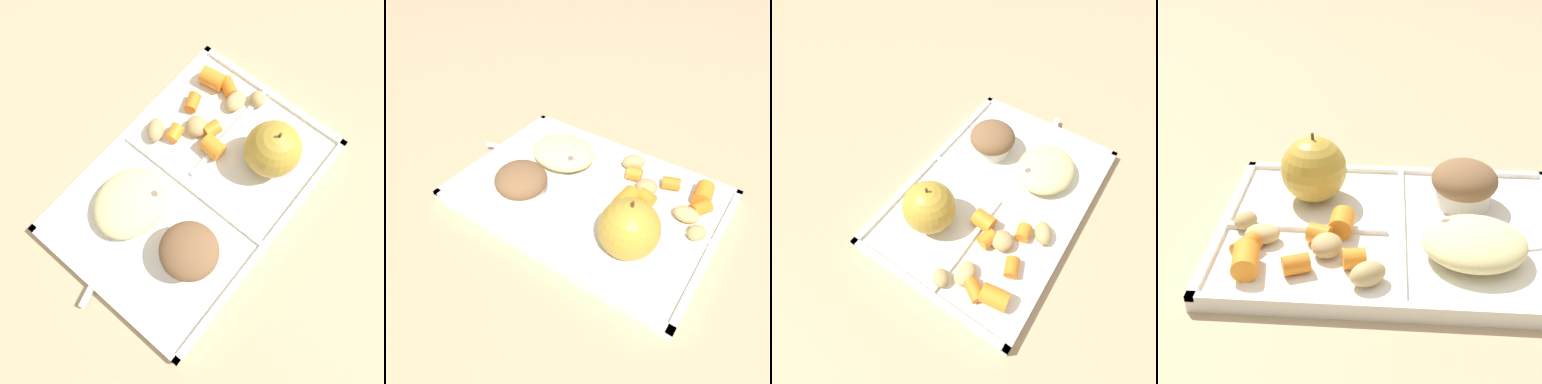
# 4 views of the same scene
# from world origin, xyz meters

# --- Properties ---
(ground) EXTENTS (6.00, 6.00, 0.00)m
(ground) POSITION_xyz_m (0.00, 0.00, 0.00)
(ground) COLOR tan
(lunch_tray) EXTENTS (0.40, 0.27, 0.02)m
(lunch_tray) POSITION_xyz_m (-0.00, -0.00, 0.01)
(lunch_tray) COLOR white
(lunch_tray) RESTS_ON ground
(green_apple) EXTENTS (0.08, 0.08, 0.09)m
(green_apple) POSITION_xyz_m (-0.10, 0.06, 0.05)
(green_apple) COLOR #B79333
(green_apple) RESTS_ON lunch_tray
(bran_muffin) EXTENTS (0.08, 0.08, 0.05)m
(bran_muffin) POSITION_xyz_m (0.08, 0.06, 0.04)
(bran_muffin) COLOR silver
(bran_muffin) RESTS_ON lunch_tray
(carrot_slice_diagonal) EXTENTS (0.03, 0.03, 0.02)m
(carrot_slice_diagonal) POSITION_xyz_m (-0.08, -0.03, 0.02)
(carrot_slice_diagonal) COLOR orange
(carrot_slice_diagonal) RESTS_ON lunch_tray
(carrot_slice_back) EXTENTS (0.03, 0.04, 0.02)m
(carrot_slice_back) POSITION_xyz_m (-0.16, -0.06, 0.02)
(carrot_slice_back) COLOR orange
(carrot_slice_back) RESTS_ON lunch_tray
(carrot_slice_tilted) EXTENTS (0.03, 0.03, 0.02)m
(carrot_slice_tilted) POSITION_xyz_m (-0.04, -0.07, 0.02)
(carrot_slice_tilted) COLOR orange
(carrot_slice_tilted) RESTS_ON lunch_tray
(carrot_slice_small) EXTENTS (0.03, 0.04, 0.03)m
(carrot_slice_small) POSITION_xyz_m (-0.15, -0.09, 0.03)
(carrot_slice_small) COLOR orange
(carrot_slice_small) RESTS_ON lunch_tray
(carrot_slice_large) EXTENTS (0.03, 0.03, 0.02)m
(carrot_slice_large) POSITION_xyz_m (-0.10, -0.09, 0.02)
(carrot_slice_large) COLOR orange
(carrot_slice_large) RESTS_ON lunch_tray
(carrot_slice_near_corner) EXTENTS (0.03, 0.03, 0.03)m
(carrot_slice_near_corner) POSITION_xyz_m (-0.06, -0.01, 0.03)
(carrot_slice_near_corner) COLOR orange
(carrot_slice_near_corner) RESTS_ON lunch_tray
(potato_chunk_large) EXTENTS (0.04, 0.04, 0.02)m
(potato_chunk_large) POSITION_xyz_m (-0.07, -0.05, 0.02)
(potato_chunk_large) COLOR tan
(potato_chunk_large) RESTS_ON lunch_tray
(potato_chunk_wedge) EXTENTS (0.05, 0.04, 0.02)m
(potato_chunk_wedge) POSITION_xyz_m (-0.03, -0.10, 0.03)
(potato_chunk_wedge) COLOR tan
(potato_chunk_wedge) RESTS_ON lunch_tray
(potato_chunk_browned) EXTENTS (0.04, 0.03, 0.02)m
(potato_chunk_browned) POSITION_xyz_m (-0.14, -0.04, 0.02)
(potato_chunk_browned) COLOR tan
(potato_chunk_browned) RESTS_ON lunch_tray
(potato_chunk_golden) EXTENTS (0.04, 0.04, 0.02)m
(potato_chunk_golden) POSITION_xyz_m (-0.17, -0.01, 0.02)
(potato_chunk_golden) COLOR tan
(potato_chunk_golden) RESTS_ON lunch_tray
(egg_noodle_pile) EXTENTS (0.11, 0.09, 0.04)m
(egg_noodle_pile) POSITION_xyz_m (0.08, -0.05, 0.03)
(egg_noodle_pile) COLOR beige
(egg_noodle_pile) RESTS_ON lunch_tray
(meatball_side) EXTENTS (0.03, 0.03, 0.03)m
(meatball_side) POSITION_xyz_m (0.06, -0.03, 0.03)
(meatball_side) COLOR #755B4C
(meatball_side) RESTS_ON lunch_tray
(meatball_front) EXTENTS (0.03, 0.03, 0.03)m
(meatball_front) POSITION_xyz_m (0.08, -0.05, 0.03)
(meatball_front) COLOR brown
(meatball_front) RESTS_ON lunch_tray
(meatball_center) EXTENTS (0.03, 0.03, 0.03)m
(meatball_center) POSITION_xyz_m (0.08, -0.05, 0.03)
(meatball_center) COLOR brown
(meatball_center) RESTS_ON lunch_tray
(plastic_fork) EXTENTS (0.15, 0.06, 0.00)m
(plastic_fork) POSITION_xyz_m (0.14, -0.03, 0.01)
(plastic_fork) COLOR white
(plastic_fork) RESTS_ON lunch_tray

